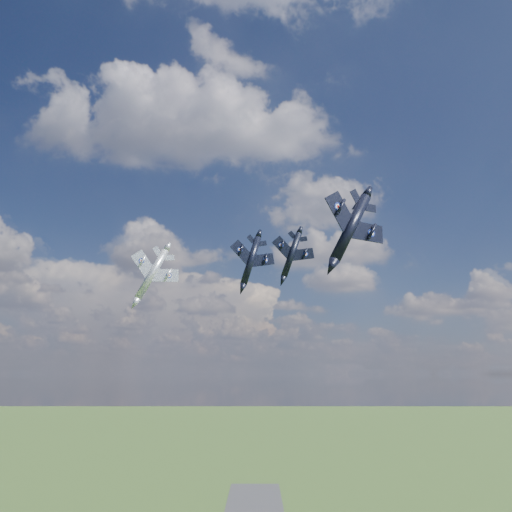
# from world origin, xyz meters

# --- Properties ---
(jet_lead_navy) EXTENTS (12.57, 14.57, 5.06)m
(jet_lead_navy) POSITION_xyz_m (0.57, 19.82, 81.86)
(jet_lead_navy) COLOR black
(jet_right_navy) EXTENTS (16.81, 18.94, 8.43)m
(jet_right_navy) POSITION_xyz_m (14.63, 1.40, 82.30)
(jet_right_navy) COLOR black
(jet_high_navy) EXTENTS (11.63, 14.83, 6.08)m
(jet_high_navy) POSITION_xyz_m (8.93, 38.06, 87.25)
(jet_high_navy) COLOR black
(jet_left_silver) EXTENTS (13.69, 16.62, 7.39)m
(jet_left_silver) POSITION_xyz_m (-18.32, 27.72, 81.04)
(jet_left_silver) COLOR gray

